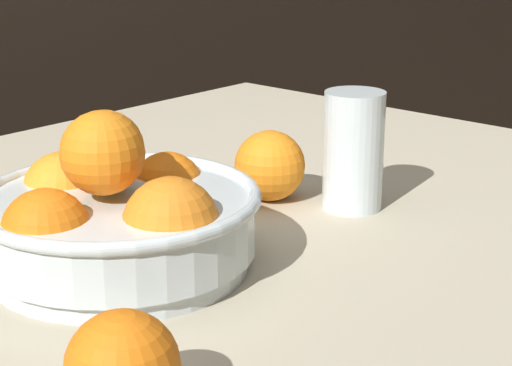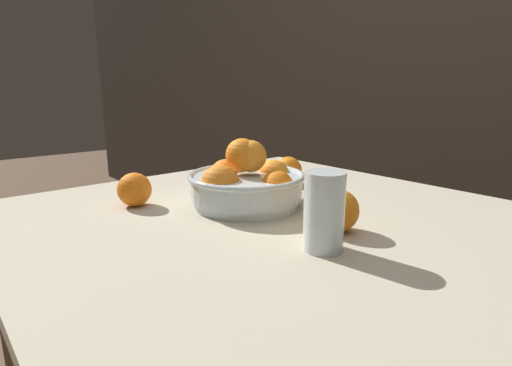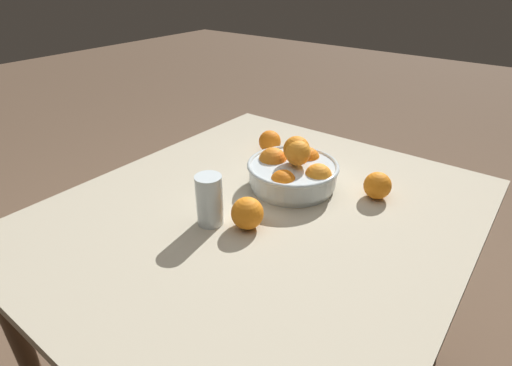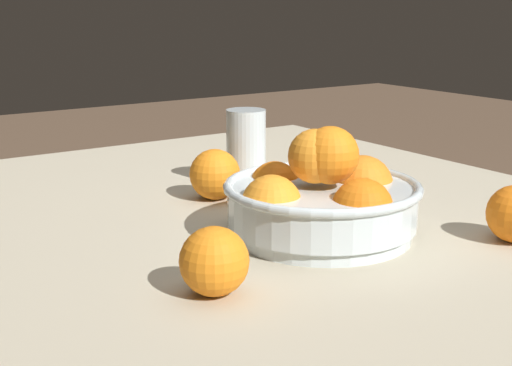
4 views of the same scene
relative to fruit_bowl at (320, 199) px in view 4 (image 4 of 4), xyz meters
The scene contains 5 objects.
dining_table 0.20m from the fruit_bowl, ahead, with size 1.14×1.00×0.74m.
fruit_bowl is the anchor object (origin of this frame).
juice_glass 0.29m from the fruit_bowl, 13.47° to the right, with size 0.07×0.07×0.13m.
orange_loose_near_bowl 0.23m from the fruit_bowl, 111.96° to the left, with size 0.07×0.07×0.07m, color orange.
orange_loose_aside 0.24m from the fruit_bowl, ahead, with size 0.08×0.08×0.08m, color orange.
Camera 4 is at (-0.85, 0.58, 1.04)m, focal length 50.00 mm.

